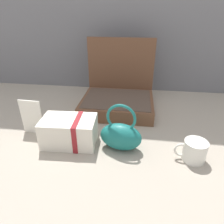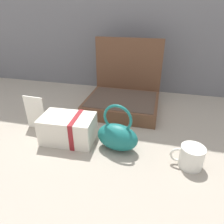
{
  "view_description": "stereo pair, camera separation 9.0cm",
  "coord_description": "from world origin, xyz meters",
  "px_view_note": "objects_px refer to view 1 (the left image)",
  "views": [
    {
      "loc": [
        0.1,
        -0.81,
        0.53
      ],
      "look_at": [
        -0.0,
        -0.02,
        0.11
      ],
      "focal_mm": 32.12,
      "sensor_mm": 36.0,
      "label": 1
    },
    {
      "loc": [
        0.19,
        -0.79,
        0.53
      ],
      "look_at": [
        -0.0,
        -0.02,
        0.11
      ],
      "focal_mm": 32.12,
      "sensor_mm": 36.0,
      "label": 2
    }
  ],
  "objects_px": {
    "coffee_mug": "(194,151)",
    "teal_pouch_handbag": "(121,135)",
    "cream_toiletry_bag": "(70,131)",
    "info_card_left": "(32,117)",
    "open_suitcase": "(118,94)"
  },
  "relations": [
    {
      "from": "cream_toiletry_bag",
      "to": "coffee_mug",
      "type": "xyz_separation_m",
      "value": [
        0.5,
        -0.04,
        -0.02
      ]
    },
    {
      "from": "coffee_mug",
      "to": "teal_pouch_handbag",
      "type": "bearing_deg",
      "value": 172.99
    },
    {
      "from": "open_suitcase",
      "to": "teal_pouch_handbag",
      "type": "relative_size",
      "value": 1.94
    },
    {
      "from": "open_suitcase",
      "to": "info_card_left",
      "type": "xyz_separation_m",
      "value": [
        -0.36,
        -0.33,
        0.0
      ]
    },
    {
      "from": "teal_pouch_handbag",
      "to": "cream_toiletry_bag",
      "type": "xyz_separation_m",
      "value": [
        -0.22,
        0.01,
        -0.01
      ]
    },
    {
      "from": "open_suitcase",
      "to": "coffee_mug",
      "type": "xyz_separation_m",
      "value": [
        0.33,
        -0.43,
        -0.04
      ]
    },
    {
      "from": "open_suitcase",
      "to": "cream_toiletry_bag",
      "type": "height_order",
      "value": "open_suitcase"
    },
    {
      "from": "cream_toiletry_bag",
      "to": "info_card_left",
      "type": "bearing_deg",
      "value": 164.57
    },
    {
      "from": "cream_toiletry_bag",
      "to": "info_card_left",
      "type": "xyz_separation_m",
      "value": [
        -0.2,
        0.05,
        0.02
      ]
    },
    {
      "from": "coffee_mug",
      "to": "info_card_left",
      "type": "relative_size",
      "value": 0.73
    },
    {
      "from": "info_card_left",
      "to": "cream_toiletry_bag",
      "type": "bearing_deg",
      "value": -12.19
    },
    {
      "from": "cream_toiletry_bag",
      "to": "coffee_mug",
      "type": "bearing_deg",
      "value": -5.14
    },
    {
      "from": "open_suitcase",
      "to": "coffee_mug",
      "type": "bearing_deg",
      "value": -51.92
    },
    {
      "from": "cream_toiletry_bag",
      "to": "info_card_left",
      "type": "relative_size",
      "value": 1.39
    },
    {
      "from": "open_suitcase",
      "to": "teal_pouch_handbag",
      "type": "xyz_separation_m",
      "value": [
        0.05,
        -0.39,
        -0.01
      ]
    }
  ]
}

